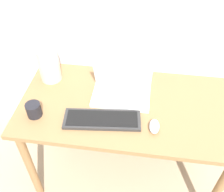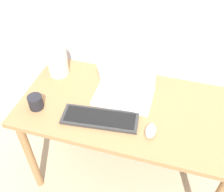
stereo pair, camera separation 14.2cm
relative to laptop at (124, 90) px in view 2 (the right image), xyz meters
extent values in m
cube|color=olive|center=(0.04, -0.07, -0.06)|extent=(1.25, 0.65, 0.03)
cylinder|color=olive|center=(-0.53, -0.34, -0.43)|extent=(0.05, 0.05, 0.69)
cylinder|color=olive|center=(-0.53, 0.20, -0.43)|extent=(0.05, 0.05, 0.69)
cylinder|color=olive|center=(0.61, 0.20, -0.43)|extent=(0.05, 0.05, 0.69)
cube|color=white|center=(0.00, -0.02, -0.04)|extent=(0.34, 0.21, 0.02)
cube|color=silver|center=(0.00, -0.03, -0.03)|extent=(0.28, 0.12, 0.00)
cube|color=white|center=(0.00, 0.04, 0.07)|extent=(0.34, 0.08, 0.20)
cube|color=black|center=(0.00, 0.05, 0.07)|extent=(0.30, 0.06, 0.17)
cube|color=#2D2D2D|center=(-0.08, -0.22, -0.04)|extent=(0.43, 0.19, 0.02)
cube|color=black|center=(-0.08, -0.22, -0.03)|extent=(0.39, 0.15, 0.00)
ellipsoid|color=silver|center=(0.20, -0.23, -0.03)|extent=(0.05, 0.10, 0.04)
cylinder|color=beige|center=(-0.46, 0.09, 0.06)|extent=(0.13, 0.13, 0.22)
cone|color=beige|center=(-0.46, 0.09, 0.22)|extent=(0.12, 0.12, 0.09)
cube|color=orange|center=(-0.10, -0.09, -0.04)|extent=(0.04, 0.06, 0.01)
cylinder|color=black|center=(-0.46, -0.23, -0.01)|extent=(0.08, 0.08, 0.08)
camera|label=1|loc=(0.10, -1.13, 1.04)|focal=42.00mm
camera|label=2|loc=(0.24, -1.11, 1.04)|focal=42.00mm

